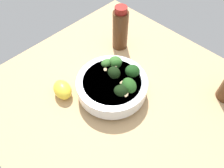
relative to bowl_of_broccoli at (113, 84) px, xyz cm
name	(u,v)px	position (x,y,z in cm)	size (l,w,h in cm)	color
ground_plane	(118,96)	(0.99, 0.93, -6.04)	(69.37, 69.37, 4.47)	tan
bowl_of_broccoli	(113,84)	(0.00, 0.00, 0.00)	(19.76, 19.76, 9.93)	white
lemon_wedge	(63,90)	(-9.73, -10.65, -1.58)	(6.68, 4.76, 4.45)	yellow
bottle_short	(120,29)	(-12.31, 15.83, 3.45)	(5.06, 5.06, 15.25)	#472814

